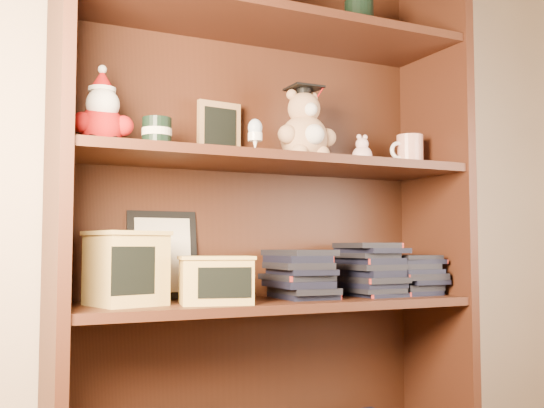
{
  "coord_description": "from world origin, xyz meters",
  "views": [
    {
      "loc": [
        -0.97,
        -0.32,
        0.7
      ],
      "look_at": [
        -0.19,
        1.3,
        0.82
      ],
      "focal_mm": 42.0,
      "sensor_mm": 36.0,
      "label": 1
    }
  ],
  "objects_px": {
    "grad_teddy_bear": "(305,131)",
    "teacher_mug": "(409,152)",
    "bookcase": "(264,219)",
    "treats_box": "(126,268)"
  },
  "relations": [
    {
      "from": "teacher_mug",
      "to": "treats_box",
      "type": "relative_size",
      "value": 0.56
    },
    {
      "from": "grad_teddy_bear",
      "to": "teacher_mug",
      "type": "height_order",
      "value": "grad_teddy_bear"
    },
    {
      "from": "grad_teddy_bear",
      "to": "treats_box",
      "type": "height_order",
      "value": "grad_teddy_bear"
    },
    {
      "from": "bookcase",
      "to": "treats_box",
      "type": "bearing_deg",
      "value": -172.85
    },
    {
      "from": "grad_teddy_bear",
      "to": "treats_box",
      "type": "bearing_deg",
      "value": 179.33
    },
    {
      "from": "bookcase",
      "to": "grad_teddy_bear",
      "type": "xyz_separation_m",
      "value": [
        0.11,
        -0.06,
        0.26
      ]
    },
    {
      "from": "bookcase",
      "to": "teacher_mug",
      "type": "relative_size",
      "value": 13.55
    },
    {
      "from": "bookcase",
      "to": "grad_teddy_bear",
      "type": "height_order",
      "value": "bookcase"
    },
    {
      "from": "grad_teddy_bear",
      "to": "treats_box",
      "type": "xyz_separation_m",
      "value": [
        -0.52,
        0.01,
        -0.39
      ]
    },
    {
      "from": "grad_teddy_bear",
      "to": "teacher_mug",
      "type": "distance_m",
      "value": 0.38
    }
  ]
}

